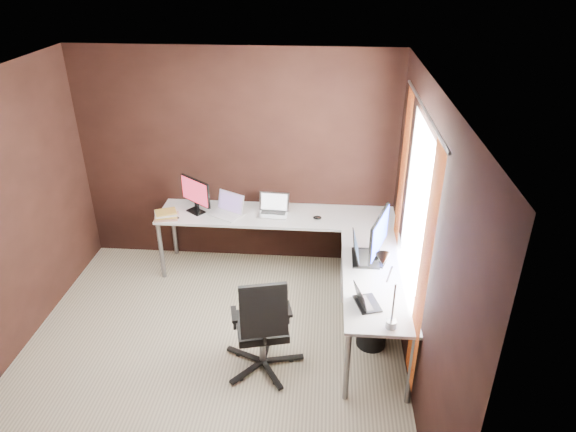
% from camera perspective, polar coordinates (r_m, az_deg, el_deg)
% --- Properties ---
extents(room, '(3.60, 3.60, 2.50)m').
position_cam_1_polar(room, '(4.25, -5.07, -2.08)').
color(room, beige).
rests_on(room, ground).
extents(desk, '(2.65, 2.25, 0.73)m').
position_cam_1_polar(desk, '(5.35, 2.16, -2.72)').
color(desk, white).
rests_on(desk, ground).
extents(drawer_pedestal, '(0.42, 0.50, 0.60)m').
position_cam_1_polar(drawer_pedestal, '(5.65, 8.12, -5.68)').
color(drawer_pedestal, white).
rests_on(drawer_pedestal, ground).
extents(monitor_left, '(0.38, 0.30, 0.40)m').
position_cam_1_polar(monitor_left, '(5.80, -10.24, 2.49)').
color(monitor_left, black).
rests_on(monitor_left, desk).
extents(monitor_right, '(0.23, 0.57, 0.49)m').
position_cam_1_polar(monitor_right, '(4.84, 10.07, -2.15)').
color(monitor_right, black).
rests_on(monitor_right, desk).
extents(laptop_white, '(0.43, 0.39, 0.23)m').
position_cam_1_polar(laptop_white, '(5.77, -6.71, 0.70)').
color(laptop_white, white).
rests_on(laptop_white, desk).
extents(laptop_silver, '(0.35, 0.26, 0.22)m').
position_cam_1_polar(laptop_silver, '(5.75, -1.63, 0.74)').
color(laptop_silver, silver).
rests_on(laptop_silver, desk).
extents(laptop_black_big, '(0.26, 0.36, 0.24)m').
position_cam_1_polar(laptop_black_big, '(4.96, 8.21, -4.20)').
color(laptop_black_big, black).
rests_on(laptop_black_big, desk).
extents(laptop_black_small, '(0.25, 0.30, 0.18)m').
position_cam_1_polar(laptop_black_small, '(4.37, 8.52, -9.31)').
color(laptop_black_small, black).
rests_on(laptop_black_small, desk).
extents(book_stack, '(0.29, 0.26, 0.08)m').
position_cam_1_polar(book_stack, '(5.81, -13.39, 0.14)').
color(book_stack, tan).
rests_on(book_stack, desk).
extents(mouse_left, '(0.08, 0.06, 0.03)m').
position_cam_1_polar(mouse_left, '(5.77, -12.35, -0.20)').
color(mouse_left, black).
rests_on(mouse_left, desk).
extents(mouse_corner, '(0.11, 0.09, 0.04)m').
position_cam_1_polar(mouse_corner, '(5.64, 3.28, -0.17)').
color(mouse_corner, black).
rests_on(mouse_corner, desk).
extents(desk_lamp, '(0.20, 0.23, 0.63)m').
position_cam_1_polar(desk_lamp, '(4.01, 10.83, -7.02)').
color(desk_lamp, slate).
rests_on(desk_lamp, desk).
extents(office_chair, '(0.56, 0.58, 1.01)m').
position_cam_1_polar(office_chair, '(4.66, -2.83, -13.82)').
color(office_chair, black).
rests_on(office_chair, ground).
extents(wastebasket, '(0.36, 0.36, 0.32)m').
position_cam_1_polar(wastebasket, '(5.04, 9.29, -12.44)').
color(wastebasket, black).
rests_on(wastebasket, ground).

